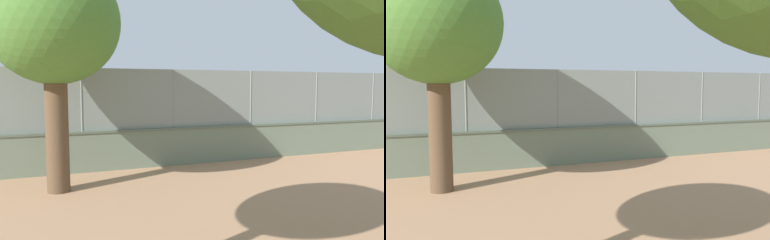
{
  "view_description": "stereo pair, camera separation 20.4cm",
  "coord_description": "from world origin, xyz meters",
  "views": [
    {
      "loc": [
        9.36,
        26.06,
        2.97
      ],
      "look_at": [
        1.95,
        7.78,
        1.22
      ],
      "focal_mm": 34.78,
      "sensor_mm": 36.0,
      "label": 1
    },
    {
      "loc": [
        9.17,
        26.13,
        2.97
      ],
      "look_at": [
        1.95,
        7.78,
        1.22
      ],
      "focal_mm": 34.78,
      "sensor_mm": 36.0,
      "label": 2
    }
  ],
  "objects": [
    {
      "name": "sports_ball",
      "position": [
        0.19,
        2.79,
        0.11
      ],
      "size": [
        0.23,
        0.23,
        0.23
      ],
      "primitive_type": "sphere",
      "color": "yellow",
      "rests_on": "ground_plane"
    },
    {
      "name": "fence_panel_on_wall",
      "position": [
        1.37,
        12.78,
        2.54
      ],
      "size": [
        26.9,
        0.22,
        2.19
      ],
      "color": "gray",
      "rests_on": "perimeter_wall"
    },
    {
      "name": "perimeter_wall",
      "position": [
        1.37,
        12.78,
        0.73
      ],
      "size": [
        27.38,
        0.55,
        1.44
      ],
      "color": "slate",
      "rests_on": "ground_plane"
    },
    {
      "name": "player_near_wall_returning",
      "position": [
        0.14,
        1.08,
        0.92
      ],
      "size": [
        1.18,
        0.73,
        1.57
      ],
      "color": "navy",
      "rests_on": "ground_plane"
    },
    {
      "name": "courtside_bench",
      "position": [
        -5.42,
        10.86,
        0.46
      ],
      "size": [
        1.6,
        0.39,
        0.87
      ],
      "color": "gray",
      "rests_on": "ground_plane"
    },
    {
      "name": "tree_behind_wall_left",
      "position": [
        8.98,
        15.01,
        4.68
      ],
      "size": [
        3.64,
        3.64,
        6.51
      ],
      "color": "brown",
      "rests_on": "ground_plane"
    },
    {
      "name": "player_crossing_court",
      "position": [
        4.26,
        7.93,
        0.97
      ],
      "size": [
        0.97,
        0.88,
        1.64
      ],
      "color": "black",
      "rests_on": "ground_plane"
    },
    {
      "name": "ground_plane",
      "position": [
        0.0,
        0.0,
        0.0
      ],
      "size": [
        260.0,
        260.0,
        0.0
      ],
      "primitive_type": "plane",
      "color": "tan"
    }
  ]
}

